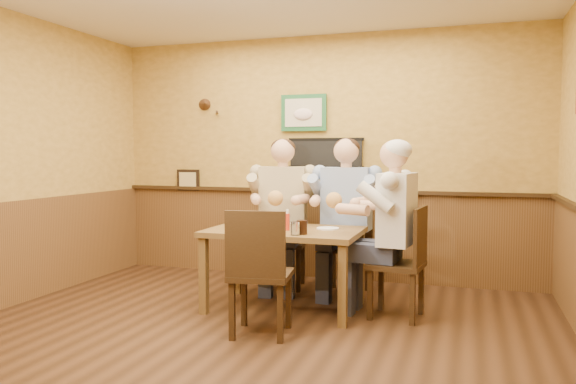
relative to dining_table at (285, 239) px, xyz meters
name	(u,v)px	position (x,y,z in m)	size (l,w,h in m)	color
room	(260,122)	(0.12, -0.94, 1.03)	(5.02, 5.03, 2.81)	black
dining_table	(285,239)	(0.00, 0.00, 0.00)	(1.40, 0.90, 0.75)	brown
chair_back_left	(283,241)	(-0.28, 0.79, -0.15)	(0.47, 0.47, 1.01)	#352310
chair_back_right	(346,245)	(0.43, 0.74, -0.15)	(0.47, 0.47, 1.01)	#352310
chair_right_end	(396,262)	(1.03, 0.05, -0.16)	(0.46, 0.46, 0.99)	#352310
chair_near_side	(261,271)	(0.05, -0.76, -0.15)	(0.47, 0.47, 1.02)	#352310
diner_tan_shirt	(283,221)	(-0.28, 0.79, 0.06)	(0.67, 0.67, 1.44)	#C4B287
diner_blue_polo	(346,224)	(0.43, 0.74, 0.06)	(0.67, 0.67, 1.44)	#7F95BF
diner_white_elder	(397,238)	(1.03, 0.05, 0.05)	(0.65, 0.65, 1.41)	silver
water_glass_left	(251,226)	(-0.21, -0.31, 0.16)	(0.08, 0.08, 0.13)	silver
water_glass_mid	(295,229)	(0.21, -0.34, 0.15)	(0.08, 0.08, 0.12)	silver
cola_tumbler	(302,227)	(0.25, -0.27, 0.15)	(0.09, 0.09, 0.12)	black
hot_sauce_bottle	(287,221)	(0.05, -0.07, 0.18)	(0.04, 0.04, 0.17)	red
salt_shaker	(270,223)	(-0.16, 0.05, 0.14)	(0.04, 0.04, 0.10)	silver
pepper_shaker	(266,225)	(-0.15, -0.07, 0.13)	(0.03, 0.03, 0.09)	black
plate_far_left	(247,225)	(-0.41, 0.09, 0.10)	(0.24, 0.24, 0.02)	white
plate_far_right	(328,228)	(0.38, 0.12, 0.10)	(0.21, 0.21, 0.01)	silver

